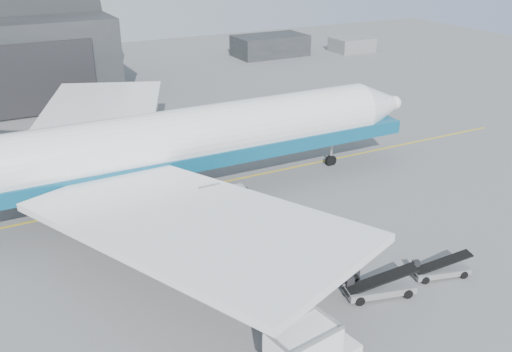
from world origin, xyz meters
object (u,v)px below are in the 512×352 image
airliner (157,146)px  pushback_tug (331,272)px  belt_loader_b (440,270)px  belt_loader_a (379,288)px

airliner → pushback_tug: airliner is taller
airliner → belt_loader_b: airliner is taller
belt_loader_b → pushback_tug: bearing=170.4°
airliner → belt_loader_a: airliner is taller
airliner → belt_loader_b: size_ratio=12.25×
airliner → pushback_tug: bearing=-70.2°
airliner → pushback_tug: 19.59m
belt_loader_a → belt_loader_b: size_ratio=1.15×
belt_loader_a → belt_loader_b: bearing=12.3°
belt_loader_a → belt_loader_b: (5.38, -0.18, -0.08)m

